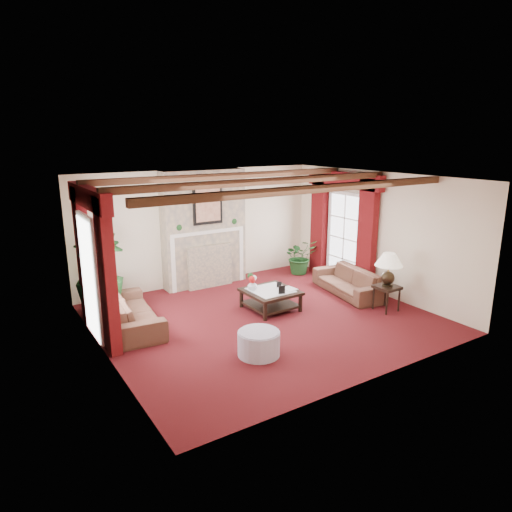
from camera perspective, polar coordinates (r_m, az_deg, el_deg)
floor at (r=8.94m, az=1.05°, el=-7.80°), size 6.00×6.00×0.00m
ceiling at (r=8.29m, az=1.13°, el=9.70°), size 6.00×6.00×0.00m
back_wall at (r=10.86m, az=-6.98°, el=3.60°), size 6.00×0.02×2.70m
left_wall at (r=7.35m, az=-18.81°, el=-2.48°), size 0.02×5.50×2.70m
right_wall at (r=10.44m, az=14.97°, el=2.76°), size 0.02×5.50×2.70m
ceiling_beams at (r=8.29m, az=1.13°, el=9.29°), size 6.00×3.00×0.12m
fireplace at (r=10.50m, az=-6.72°, el=10.67°), size 2.00×0.52×2.70m
french_door_left at (r=8.14m, az=-20.79°, el=4.61°), size 0.10×1.10×2.16m
french_door_right at (r=10.98m, az=11.28°, el=7.68°), size 0.10×1.10×2.16m
curtains_left at (r=8.11m, az=-20.30°, el=7.63°), size 0.20×2.40×2.55m
curtains_right at (r=10.86m, az=10.97°, el=9.85°), size 0.20×2.40×2.55m
sofa_left at (r=8.75m, az=-15.31°, el=-6.06°), size 2.15×0.97×0.80m
sofa_right at (r=10.40m, az=11.47°, el=-2.63°), size 2.10×1.21×0.75m
potted_palm at (r=9.56m, az=-18.80°, el=-4.13°), size 1.44×1.95×0.93m
small_plant at (r=11.73m, az=5.52°, el=-0.53°), size 1.25×1.29×0.71m
coffee_table at (r=9.33m, az=1.83°, el=-5.49°), size 1.01×1.01×0.40m
side_table at (r=9.62m, az=15.96°, el=-5.07°), size 0.46×0.46×0.52m
ottoman at (r=7.46m, az=0.35°, el=-10.88°), size 0.68×0.68×0.40m
table_lamp at (r=9.44m, az=16.22°, el=-1.59°), size 0.55×0.55×0.70m
flower_vase at (r=9.25m, az=-0.45°, el=-3.67°), size 0.22×0.23×0.20m
book at (r=9.21m, az=3.72°, el=-3.44°), size 0.23×0.06×0.30m
photo_frame_a at (r=9.03m, az=3.25°, el=-4.26°), size 0.13×0.06×0.18m
photo_frame_b at (r=9.41m, az=2.90°, el=-3.60°), size 0.10×0.05×0.13m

